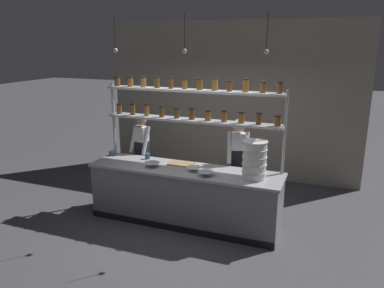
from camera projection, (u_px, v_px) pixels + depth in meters
ground_plane at (185, 221)px, 6.17m from camera, size 40.00×40.00×0.00m
back_wall at (229, 100)px, 8.04m from camera, size 5.52×0.12×3.30m
prep_counter at (185, 195)px, 6.05m from camera, size 3.12×0.76×0.92m
spice_shelf_unit at (192, 107)px, 5.98m from camera, size 3.00×0.28×2.33m
chef_left at (142, 151)px, 6.86m from camera, size 0.40×0.32×1.61m
chef_center at (238, 161)px, 6.23m from camera, size 0.41×0.34×1.65m
container_stack at (255, 160)px, 5.43m from camera, size 0.36×0.36×0.57m
cutting_board at (181, 164)px, 6.13m from camera, size 0.40×0.26×0.02m
prep_bowl_near_left at (152, 165)px, 6.01m from camera, size 0.25×0.25×0.07m
prep_bowl_center_front at (194, 169)px, 5.81m from camera, size 0.23×0.23×0.06m
prep_bowl_center_back at (206, 174)px, 5.60m from camera, size 0.24×0.24×0.07m
serving_cup_front at (148, 156)px, 6.41m from camera, size 0.09×0.09×0.10m
serving_cup_by_board at (112, 153)px, 6.60m from camera, size 0.08×0.08×0.09m
pendant_light_row at (185, 49)px, 5.44m from camera, size 2.43×0.07×0.55m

